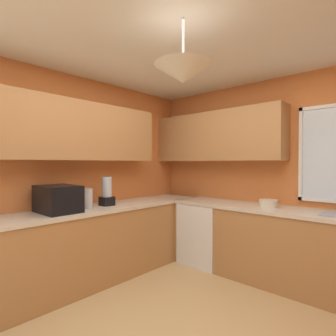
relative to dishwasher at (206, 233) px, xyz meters
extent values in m
cube|color=#D17238|center=(0.88, 0.37, 0.84)|extent=(3.83, 0.06, 2.51)
cube|color=#D17238|center=(-1.00, -1.60, 0.84)|extent=(0.06, 3.99, 2.51)
cube|color=white|center=(0.88, -1.60, 2.12)|extent=(3.83, 3.99, 0.06)
cube|color=white|center=(1.16, 0.33, 1.11)|extent=(0.04, 0.04, 1.12)
cube|color=#AD7542|center=(-0.81, -1.80, 1.38)|extent=(0.32, 2.71, 0.70)
cube|color=#AD7542|center=(0.03, 0.18, 1.38)|extent=(2.00, 0.32, 0.70)
cylinder|color=#B7B7BC|center=(0.88, -1.60, 1.92)|extent=(0.02, 0.02, 0.35)
cone|color=silver|center=(0.88, -1.60, 1.67)|extent=(0.44, 0.44, 0.14)
cube|color=#AD7542|center=(-0.66, -1.60, 0.00)|extent=(0.62, 3.57, 0.85)
cube|color=beige|center=(-0.66, -1.60, 0.45)|extent=(0.65, 3.60, 0.04)
cube|color=#AD7542|center=(1.09, 0.03, 0.00)|extent=(2.89, 0.62, 0.85)
cube|color=beige|center=(1.09, 0.03, 0.45)|extent=(2.92, 0.65, 0.04)
cube|color=white|center=(0.00, 0.00, 0.00)|extent=(0.60, 0.60, 0.84)
cube|color=black|center=(-0.66, -1.85, 0.61)|extent=(0.48, 0.36, 0.29)
cylinder|color=#B7B7BC|center=(-0.64, -1.50, 0.58)|extent=(0.13, 0.13, 0.23)
cylinder|color=beige|center=(0.88, 0.03, 0.51)|extent=(0.21, 0.21, 0.09)
cube|color=black|center=(-0.66, -1.22, 0.52)|extent=(0.15, 0.15, 0.11)
cylinder|color=#B2BCC6|center=(-0.66, -1.22, 0.70)|extent=(0.12, 0.12, 0.25)
camera|label=1|loc=(2.19, -3.19, 1.00)|focal=28.94mm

